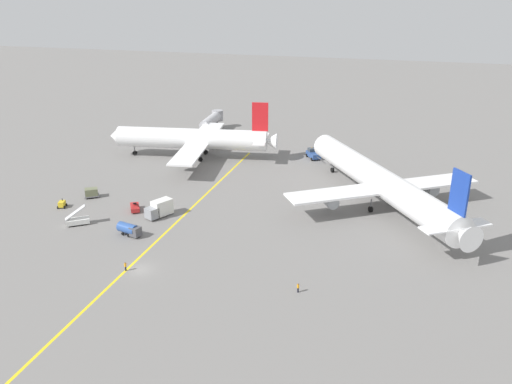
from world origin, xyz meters
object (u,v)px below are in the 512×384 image
airliner_at_gate_left (193,139)px  gse_gpu_cart_small (62,204)px  jet_bridge (213,119)px  gse_stair_truck_yellow (78,220)px  airliner_being_pushed (379,181)px  gse_container_dolly_flat (91,193)px  ground_crew_wing_walker_right (298,288)px  pushback_tug (313,154)px  gse_fuel_bowser_stubby (130,229)px  gse_belt_loader_portside (135,207)px  gse_catering_truck_tall (159,209)px  ground_crew_marshaller_foreground (125,266)px

airliner_at_gate_left → gse_gpu_cart_small: size_ratio=19.13×
gse_gpu_cart_small → jet_bridge: 70.58m
airliner_at_gate_left → jet_bridge: (-5.28, 28.31, -1.18)m
jet_bridge → gse_stair_truck_yellow: bearing=-89.4°
airliner_being_pushed → airliner_at_gate_left: bearing=159.2°
gse_container_dolly_flat → ground_crew_wing_walker_right: bearing=-25.1°
pushback_tug → gse_fuel_bowser_stubby: pushback_tug is taller
gse_belt_loader_portside → gse_container_dolly_flat: 13.95m
gse_catering_truck_tall → gse_fuel_bowser_stubby: bearing=-98.1°
airliner_at_gate_left → jet_bridge: size_ratio=2.78×
gse_stair_truck_yellow → ground_crew_wing_walker_right: (48.21, -11.65, -0.19)m
jet_bridge → gse_container_dolly_flat: bearing=-94.5°
ground_crew_marshaller_foreground → jet_bridge: (-19.61, 90.40, 3.39)m
pushback_tug → gse_container_dolly_flat: (-42.72, -44.05, -0.07)m
gse_catering_truck_tall → gse_gpu_cart_small: 22.77m
jet_bridge → gse_belt_loader_portside: bearing=-82.9°
airliner_at_gate_left → gse_catering_truck_tall: 41.20m
gse_gpu_cart_small → jet_bridge: jet_bridge is taller
ground_crew_wing_walker_right → gse_gpu_cart_small: bearing=162.1°
gse_belt_loader_portside → airliner_being_pushed: bearing=20.9°
gse_gpu_cart_small → pushback_tug: bearing=48.2°
pushback_tug → gse_belt_loader_portside: size_ratio=1.62×
pushback_tug → jet_bridge: jet_bridge is taller
gse_gpu_cart_small → ground_crew_marshaller_foreground: (27.47, -20.34, 0.06)m
airliner_at_gate_left → pushback_tug: (32.43, 9.29, -4.18)m
pushback_tug → gse_stair_truck_yellow: (-36.91, -57.74, -0.22)m
airliner_being_pushed → gse_container_dolly_flat: bearing=-166.7°
ground_crew_marshaller_foreground → gse_container_dolly_flat: bearing=132.0°
ground_crew_wing_walker_right → ground_crew_marshaller_foreground: size_ratio=0.98×
pushback_tug → gse_stair_truck_yellow: 68.53m
gse_catering_truck_tall → jet_bridge: jet_bridge is taller
gse_gpu_cart_small → airliner_at_gate_left: bearing=72.5°
gse_catering_truck_tall → ground_crew_wing_walker_right: bearing=-30.6°
gse_belt_loader_portside → airliner_at_gate_left: bearing=94.5°
pushback_tug → ground_crew_marshaller_foreground: 73.64m
pushback_tug → gse_fuel_bowser_stubby: bearing=-112.4°
airliner_being_pushed → gse_belt_loader_portside: size_ratio=11.09×
airliner_being_pushed → gse_belt_loader_portside: airliner_being_pushed is taller
gse_fuel_bowser_stubby → gse_stair_truck_yellow: bearing=174.0°
airliner_at_gate_left → gse_catering_truck_tall: size_ratio=7.58×
gse_container_dolly_flat → gse_belt_loader_portside: bearing=-16.8°
gse_gpu_cart_small → ground_crew_marshaller_foreground: 34.18m
airliner_being_pushed → jet_bridge: size_ratio=3.10×
gse_stair_truck_yellow → gse_fuel_bowser_stubby: 12.67m
gse_belt_loader_portside → gse_container_dolly_flat: gse_belt_loader_portside is taller
airliner_at_gate_left → pushback_tug: bearing=16.0°
airliner_at_gate_left → ground_crew_marshaller_foreground: airliner_at_gate_left is taller
gse_fuel_bowser_stubby → gse_catering_truck_tall: bearing=81.9°
gse_belt_loader_portside → jet_bridge: bearing=97.1°
gse_container_dolly_flat → airliner_at_gate_left: bearing=73.5°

